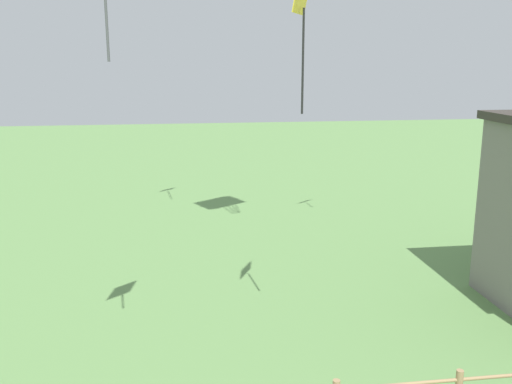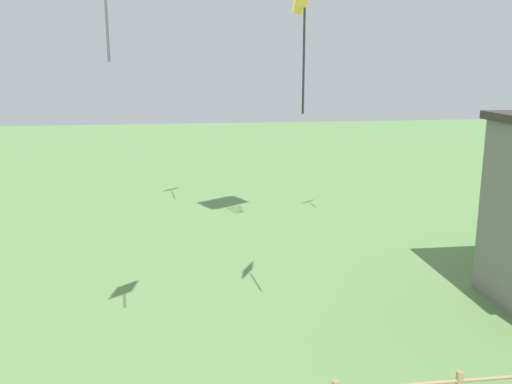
# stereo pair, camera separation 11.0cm
# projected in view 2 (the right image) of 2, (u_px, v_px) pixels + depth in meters

# --- Properties ---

